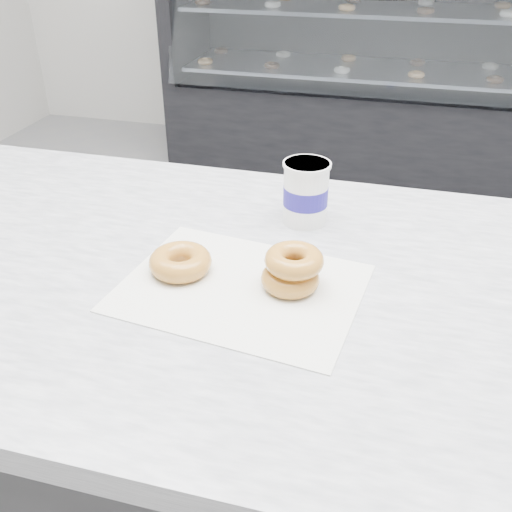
{
  "coord_description": "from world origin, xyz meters",
  "views": [
    {
      "loc": [
        0.17,
        -1.29,
        1.37
      ],
      "look_at": [
        -0.02,
        -0.59,
        0.93
      ],
      "focal_mm": 40.0,
      "sensor_mm": 36.0,
      "label": 1
    }
  ],
  "objects": [
    {
      "name": "wax_paper",
      "position": [
        -0.03,
        -0.64,
        0.9
      ],
      "size": [
        0.37,
        0.3,
        0.0
      ],
      "primitive_type": "cube",
      "rotation": [
        0.0,
        0.0,
        -0.12
      ],
      "color": "silver",
      "rests_on": "counter"
    },
    {
      "name": "donut_stack",
      "position": [
        0.04,
        -0.62,
        0.93
      ],
      "size": [
        0.12,
        0.12,
        0.06
      ],
      "color": "#CB8A38",
      "rests_on": "wax_paper"
    },
    {
      "name": "counter",
      "position": [
        0.0,
        -0.6,
        0.45
      ],
      "size": [
        3.06,
        0.76,
        0.9
      ],
      "color": "#333335",
      "rests_on": "ground"
    },
    {
      "name": "donut_single",
      "position": [
        -0.13,
        -0.62,
        0.92
      ],
      "size": [
        0.12,
        0.12,
        0.03
      ],
      "primitive_type": "torus",
      "rotation": [
        0.0,
        0.0,
        -0.35
      ],
      "color": "#CB8A38",
      "rests_on": "wax_paper"
    },
    {
      "name": "ground",
      "position": [
        0.0,
        0.0,
        0.0
      ],
      "size": [
        5.0,
        5.0,
        0.0
      ],
      "primitive_type": "plane",
      "color": "gray",
      "rests_on": "ground"
    },
    {
      "name": "display_case",
      "position": [
        0.0,
        2.12,
        0.49
      ],
      "size": [
        2.4,
        0.74,
        1.25
      ],
      "color": "black",
      "rests_on": "ground"
    },
    {
      "name": "coffee_cup",
      "position": [
        0.02,
        -0.41,
        0.96
      ],
      "size": [
        0.1,
        0.1,
        0.11
      ],
      "rotation": [
        0.0,
        0.0,
        -0.43
      ],
      "color": "white",
      "rests_on": "counter"
    }
  ]
}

